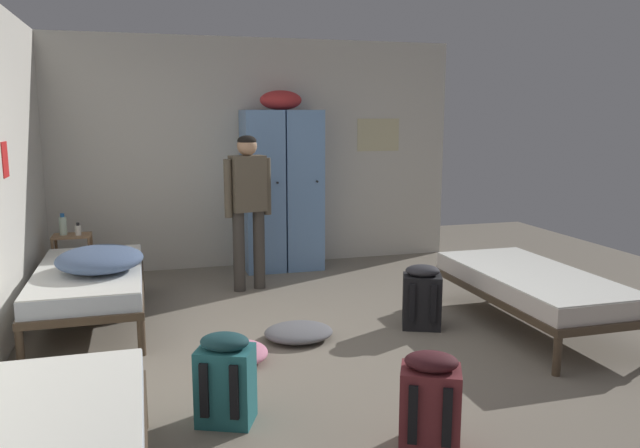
{
  "coord_description": "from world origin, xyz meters",
  "views": [
    {
      "loc": [
        -1.33,
        -4.34,
        1.8
      ],
      "look_at": [
        0.0,
        0.3,
        0.95
      ],
      "focal_mm": 35.0,
      "sensor_mm": 36.0,
      "label": 1
    }
  ],
  "objects_px": {
    "backpack_teal": "(226,380)",
    "clothes_pile_pink": "(240,353)",
    "locker_bank": "(282,187)",
    "water_bottle": "(63,225)",
    "person_traveler": "(248,198)",
    "backpack_black": "(422,298)",
    "bed_right": "(533,284)",
    "bed_left_rear": "(90,280)",
    "lotion_bottle": "(78,230)",
    "clothes_pile_grey": "(299,332)",
    "shelf_unit": "(73,256)",
    "backpack_maroon": "(430,403)",
    "bedding_heap": "(100,259)"
  },
  "relations": [
    {
      "from": "person_traveler",
      "to": "bed_right",
      "type": "bearing_deg",
      "value": -40.9
    },
    {
      "from": "shelf_unit",
      "to": "locker_bank",
      "type": "bearing_deg",
      "value": 6.37
    },
    {
      "from": "person_traveler",
      "to": "backpack_teal",
      "type": "relative_size",
      "value": 2.9
    },
    {
      "from": "shelf_unit",
      "to": "clothes_pile_pink",
      "type": "xyz_separation_m",
      "value": [
        1.37,
        -2.44,
        -0.28
      ]
    },
    {
      "from": "bed_left_rear",
      "to": "backpack_teal",
      "type": "xyz_separation_m",
      "value": [
        0.9,
        -2.13,
        -0.12
      ]
    },
    {
      "from": "backpack_maroon",
      "to": "bed_right",
      "type": "bearing_deg",
      "value": 42.37
    },
    {
      "from": "water_bottle",
      "to": "clothes_pile_grey",
      "type": "bearing_deg",
      "value": -47.25
    },
    {
      "from": "locker_bank",
      "to": "lotion_bottle",
      "type": "bearing_deg",
      "value": -172.41
    },
    {
      "from": "locker_bank",
      "to": "water_bottle",
      "type": "height_order",
      "value": "locker_bank"
    },
    {
      "from": "person_traveler",
      "to": "backpack_maroon",
      "type": "xyz_separation_m",
      "value": [
        0.42,
        -3.38,
        -0.7
      ]
    },
    {
      "from": "water_bottle",
      "to": "backpack_teal",
      "type": "relative_size",
      "value": 0.41
    },
    {
      "from": "water_bottle",
      "to": "backpack_teal",
      "type": "bearing_deg",
      "value": -69.82
    },
    {
      "from": "bed_left_rear",
      "to": "person_traveler",
      "type": "height_order",
      "value": "person_traveler"
    },
    {
      "from": "lotion_bottle",
      "to": "backpack_black",
      "type": "xyz_separation_m",
      "value": [
        2.91,
        -2.08,
        -0.37
      ]
    },
    {
      "from": "locker_bank",
      "to": "bed_left_rear",
      "type": "relative_size",
      "value": 1.09
    },
    {
      "from": "locker_bank",
      "to": "person_traveler",
      "type": "bearing_deg",
      "value": -123.26
    },
    {
      "from": "backpack_teal",
      "to": "backpack_black",
      "type": "height_order",
      "value": "same"
    },
    {
      "from": "locker_bank",
      "to": "shelf_unit",
      "type": "bearing_deg",
      "value": -173.63
    },
    {
      "from": "backpack_black",
      "to": "backpack_maroon",
      "type": "bearing_deg",
      "value": -113.83
    },
    {
      "from": "clothes_pile_grey",
      "to": "clothes_pile_pink",
      "type": "xyz_separation_m",
      "value": [
        -0.53,
        -0.33,
        0.01
      ]
    },
    {
      "from": "bed_right",
      "to": "locker_bank",
      "type": "bearing_deg",
      "value": 120.98
    },
    {
      "from": "locker_bank",
      "to": "clothes_pile_pink",
      "type": "xyz_separation_m",
      "value": [
        -0.92,
        -2.7,
        -0.9
      ]
    },
    {
      "from": "bed_right",
      "to": "backpack_maroon",
      "type": "distance_m",
      "value": 2.3
    },
    {
      "from": "locker_bank",
      "to": "person_traveler",
      "type": "relative_size",
      "value": 1.3
    },
    {
      "from": "backpack_teal",
      "to": "clothes_pile_pink",
      "type": "distance_m",
      "value": 0.93
    },
    {
      "from": "shelf_unit",
      "to": "backpack_black",
      "type": "height_order",
      "value": "shelf_unit"
    },
    {
      "from": "shelf_unit",
      "to": "person_traveler",
      "type": "relative_size",
      "value": 0.36
    },
    {
      "from": "locker_bank",
      "to": "bed_right",
      "type": "height_order",
      "value": "locker_bank"
    },
    {
      "from": "clothes_pile_grey",
      "to": "lotion_bottle",
      "type": "bearing_deg",
      "value": 131.31
    },
    {
      "from": "shelf_unit",
      "to": "backpack_teal",
      "type": "relative_size",
      "value": 1.04
    },
    {
      "from": "bedding_heap",
      "to": "backpack_maroon",
      "type": "distance_m",
      "value": 3.18
    },
    {
      "from": "backpack_teal",
      "to": "clothes_pile_pink",
      "type": "xyz_separation_m",
      "value": [
        0.21,
        0.89,
        -0.19
      ]
    },
    {
      "from": "person_traveler",
      "to": "water_bottle",
      "type": "bearing_deg",
      "value": 162.71
    },
    {
      "from": "bed_left_rear",
      "to": "backpack_maroon",
      "type": "distance_m",
      "value": 3.34
    },
    {
      "from": "lotion_bottle",
      "to": "backpack_maroon",
      "type": "xyz_separation_m",
      "value": [
        2.11,
        -3.89,
        -0.37
      ]
    },
    {
      "from": "bed_left_rear",
      "to": "water_bottle",
      "type": "distance_m",
      "value": 1.3
    },
    {
      "from": "clothes_pile_pink",
      "to": "shelf_unit",
      "type": "bearing_deg",
      "value": 119.19
    },
    {
      "from": "bedding_heap",
      "to": "backpack_black",
      "type": "distance_m",
      "value": 2.75
    },
    {
      "from": "water_bottle",
      "to": "backpack_maroon",
      "type": "bearing_deg",
      "value": -60.28
    },
    {
      "from": "backpack_black",
      "to": "bed_right",
      "type": "bearing_deg",
      "value": -16.48
    },
    {
      "from": "person_traveler",
      "to": "backpack_black",
      "type": "bearing_deg",
      "value": -52.13
    },
    {
      "from": "person_traveler",
      "to": "backpack_maroon",
      "type": "bearing_deg",
      "value": -82.97
    },
    {
      "from": "locker_bank",
      "to": "water_bottle",
      "type": "bearing_deg",
      "value": -174.32
    },
    {
      "from": "person_traveler",
      "to": "water_bottle",
      "type": "height_order",
      "value": "person_traveler"
    },
    {
      "from": "lotion_bottle",
      "to": "clothes_pile_grey",
      "type": "relative_size",
      "value": 0.24
    },
    {
      "from": "clothes_pile_pink",
      "to": "locker_bank",
      "type": "bearing_deg",
      "value": 71.13
    },
    {
      "from": "water_bottle",
      "to": "backpack_black",
      "type": "distance_m",
      "value": 3.75
    },
    {
      "from": "backpack_teal",
      "to": "clothes_pile_pink",
      "type": "height_order",
      "value": "backpack_teal"
    },
    {
      "from": "bedding_heap",
      "to": "clothes_pile_pink",
      "type": "height_order",
      "value": "bedding_heap"
    },
    {
      "from": "water_bottle",
      "to": "backpack_maroon",
      "type": "distance_m",
      "value": 4.57
    }
  ]
}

